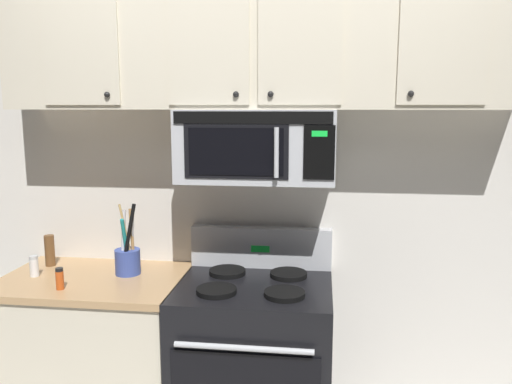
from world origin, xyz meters
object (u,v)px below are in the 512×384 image
Objects in this scene: utensil_crock_blue at (128,257)px; spice_jar at (60,279)px; salt_shaker at (34,266)px; stove_range at (254,366)px; pepper_mill at (50,251)px; over_range_microwave at (257,145)px.

utensil_crock_blue is 0.35m from spice_jar.
salt_shaker is at bearing 144.39° from spice_jar.
stove_range is at bearing 1.32° from salt_shaker.
spice_jar is at bearing -55.06° from pepper_mill.
utensil_crock_blue reaches higher than stove_range.
pepper_mill is (-1.15, 0.15, 0.52)m from stove_range.
utensil_crock_blue is (-0.67, 0.07, 0.52)m from stove_range.
stove_range is 1.05m from spice_jar.
stove_range is 1.27m from pepper_mill.
stove_range is at bearing -7.55° from pepper_mill.
over_range_microwave is at bearing -1.80° from pepper_mill.
over_range_microwave reaches higher than salt_shaker.
pepper_mill is at bearing 124.94° from spice_jar.
over_range_microwave is at bearing 3.91° from utensil_crock_blue.
pepper_mill is 0.42m from spice_jar.
over_range_microwave is 1.15m from spice_jar.
utensil_crock_blue is at bearing 174.04° from stove_range.
over_range_microwave is 0.89m from utensil_crock_blue.
utensil_crock_blue reaches higher than spice_jar.
pepper_mill is (-0.48, 0.08, -0.00)m from utensil_crock_blue.
stove_range is 0.86m from utensil_crock_blue.
pepper_mill is (-1.15, 0.04, -0.59)m from over_range_microwave.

